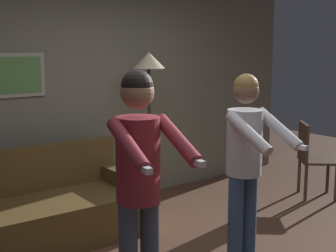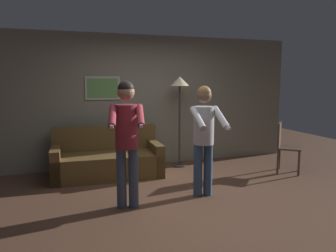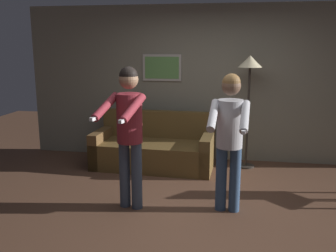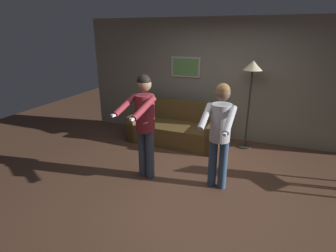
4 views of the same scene
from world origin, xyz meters
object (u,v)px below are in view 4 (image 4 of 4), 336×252
person_standing_left (144,118)px  person_standing_right (220,128)px  couch (175,130)px  torchiere_lamp (252,75)px

person_standing_left → person_standing_right: (1.16, 0.11, -0.06)m
couch → person_standing_left: 1.76m
couch → person_standing_right: (1.20, -1.49, 0.70)m
torchiere_lamp → person_standing_left: (-1.43, -1.84, -0.49)m
torchiere_lamp → person_standing_left: bearing=-127.8°
torchiere_lamp → person_standing_right: bearing=-98.8°
couch → person_standing_left: (0.04, -1.59, 0.76)m
couch → torchiere_lamp: size_ratio=1.08×
person_standing_left → person_standing_right: 1.17m
person_standing_left → person_standing_right: size_ratio=1.04×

